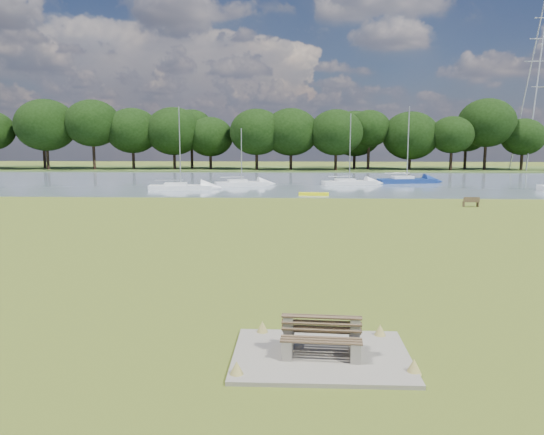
{
  "coord_description": "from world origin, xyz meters",
  "views": [
    {
      "loc": [
        -0.63,
        -26.13,
        5.14
      ],
      "look_at": [
        -1.73,
        -2.0,
        1.66
      ],
      "focal_mm": 35.0,
      "sensor_mm": 36.0,
      "label": 1
    }
  ],
  "objects_px": {
    "sailboat_0": "(241,182)",
    "bench_pair": "(321,337)",
    "riverbank_bench": "(471,202)",
    "kayak": "(314,194)",
    "sailboat_3": "(406,179)",
    "sailboat_4": "(180,185)",
    "sailboat_2": "(349,181)"
  },
  "relations": [
    {
      "from": "sailboat_4",
      "to": "bench_pair",
      "type": "bearing_deg",
      "value": -80.03
    },
    {
      "from": "kayak",
      "to": "sailboat_0",
      "type": "distance_m",
      "value": 13.41
    },
    {
      "from": "sailboat_2",
      "to": "sailboat_4",
      "type": "bearing_deg",
      "value": -172.52
    },
    {
      "from": "bench_pair",
      "to": "sailboat_2",
      "type": "bearing_deg",
      "value": 87.3
    },
    {
      "from": "sailboat_0",
      "to": "sailboat_3",
      "type": "height_order",
      "value": "sailboat_3"
    },
    {
      "from": "sailboat_2",
      "to": "kayak",
      "type": "bearing_deg",
      "value": -122.44
    },
    {
      "from": "bench_pair",
      "to": "riverbank_bench",
      "type": "height_order",
      "value": "bench_pair"
    },
    {
      "from": "sailboat_2",
      "to": "sailboat_3",
      "type": "height_order",
      "value": "sailboat_3"
    },
    {
      "from": "sailboat_3",
      "to": "sailboat_4",
      "type": "distance_m",
      "value": 27.57
    },
    {
      "from": "riverbank_bench",
      "to": "sailboat_2",
      "type": "distance_m",
      "value": 21.84
    },
    {
      "from": "sailboat_0",
      "to": "sailboat_3",
      "type": "bearing_deg",
      "value": -4.38
    },
    {
      "from": "kayak",
      "to": "sailboat_4",
      "type": "height_order",
      "value": "sailboat_4"
    },
    {
      "from": "kayak",
      "to": "sailboat_2",
      "type": "height_order",
      "value": "sailboat_2"
    },
    {
      "from": "riverbank_bench",
      "to": "sailboat_3",
      "type": "xyz_separation_m",
      "value": [
        -0.39,
        23.18,
        0.18
      ]
    },
    {
      "from": "sailboat_2",
      "to": "sailboat_4",
      "type": "xyz_separation_m",
      "value": [
        -18.6,
        -6.84,
        -0.01
      ]
    },
    {
      "from": "bench_pair",
      "to": "sailboat_4",
      "type": "height_order",
      "value": "sailboat_4"
    },
    {
      "from": "bench_pair",
      "to": "kayak",
      "type": "relative_size",
      "value": 0.69
    },
    {
      "from": "sailboat_3",
      "to": "sailboat_4",
      "type": "relative_size",
      "value": 1.07
    },
    {
      "from": "sailboat_3",
      "to": "bench_pair",
      "type": "bearing_deg",
      "value": -114.19
    },
    {
      "from": "riverbank_bench",
      "to": "sailboat_0",
      "type": "relative_size",
      "value": 0.2
    },
    {
      "from": "sailboat_4",
      "to": "sailboat_3",
      "type": "bearing_deg",
      "value": 13.72
    },
    {
      "from": "riverbank_bench",
      "to": "kayak",
      "type": "distance_m",
      "value": 14.47
    },
    {
      "from": "riverbank_bench",
      "to": "sailboat_3",
      "type": "bearing_deg",
      "value": 89.62
    },
    {
      "from": "sailboat_0",
      "to": "riverbank_bench",
      "type": "bearing_deg",
      "value": -60.09
    },
    {
      "from": "kayak",
      "to": "sailboat_3",
      "type": "distance_m",
      "value": 19.36
    },
    {
      "from": "riverbank_bench",
      "to": "sailboat_3",
      "type": "distance_m",
      "value": 23.19
    },
    {
      "from": "riverbank_bench",
      "to": "sailboat_2",
      "type": "bearing_deg",
      "value": 109.14
    },
    {
      "from": "kayak",
      "to": "sailboat_3",
      "type": "bearing_deg",
      "value": 56.7
    },
    {
      "from": "riverbank_bench",
      "to": "sailboat_4",
      "type": "distance_m",
      "value": 29.56
    },
    {
      "from": "sailboat_0",
      "to": "sailboat_4",
      "type": "relative_size",
      "value": 0.76
    },
    {
      "from": "bench_pair",
      "to": "sailboat_2",
      "type": "height_order",
      "value": "sailboat_2"
    },
    {
      "from": "sailboat_0",
      "to": "bench_pair",
      "type": "bearing_deg",
      "value": -99.38
    }
  ]
}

